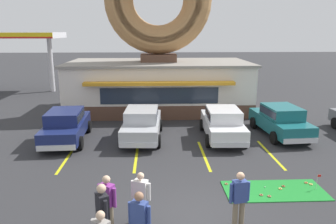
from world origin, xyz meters
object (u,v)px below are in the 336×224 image
at_px(pedestrian_leather_jacket_man, 239,198).
at_px(car_navy, 66,124).
at_px(pedestrian_blue_sweater_man, 140,221).
at_px(car_silver, 142,122).
at_px(car_teal, 280,119).
at_px(putting_flag_pin, 318,178).
at_px(pedestrian_beanie_man, 141,196).
at_px(pedestrian_clipboard_woman, 103,213).
at_px(golf_ball, 265,187).
at_px(pedestrian_crossing_woman, 107,201).
at_px(trash_bin, 66,113).
at_px(car_white, 223,122).

bearing_deg(pedestrian_leather_jacket_man, car_navy, 130.66).
bearing_deg(car_navy, pedestrian_blue_sweater_man, -65.55).
bearing_deg(car_silver, car_teal, 2.12).
height_order(putting_flag_pin, pedestrian_beanie_man, pedestrian_beanie_man).
xyz_separation_m(car_silver, pedestrian_clipboard_woman, (-0.67, -8.70, 0.11)).
distance_m(golf_ball, pedestrian_crossing_woman, 5.71).
bearing_deg(trash_bin, golf_ball, -45.46).
bearing_deg(car_navy, car_teal, 2.44).
relative_size(pedestrian_beanie_man, trash_bin, 1.59).
bearing_deg(pedestrian_beanie_man, pedestrian_clipboard_woman, -129.92).
relative_size(pedestrian_blue_sweater_man, pedestrian_crossing_woman, 1.03).
xyz_separation_m(car_silver, trash_bin, (-4.81, 3.76, -0.37)).
bearing_deg(car_white, car_silver, 178.08).
bearing_deg(trash_bin, putting_flag_pin, -41.07).
xyz_separation_m(golf_ball, pedestrian_clipboard_woman, (-5.16, -3.02, 0.93)).
xyz_separation_m(golf_ball, pedestrian_blue_sweater_man, (-4.23, -3.36, 0.90)).
height_order(putting_flag_pin, pedestrian_crossing_woman, pedestrian_crossing_woman).
distance_m(golf_ball, trash_bin, 13.26).
bearing_deg(pedestrian_blue_sweater_man, pedestrian_clipboard_woman, 159.59).
bearing_deg(pedestrian_crossing_woman, car_navy, 111.74).
relative_size(putting_flag_pin, pedestrian_blue_sweater_man, 0.32).
xyz_separation_m(car_teal, pedestrian_clipboard_woman, (-7.92, -8.97, 0.11)).
bearing_deg(putting_flag_pin, pedestrian_clipboard_woman, -157.84).
relative_size(car_teal, car_silver, 1.01).
xyz_separation_m(putting_flag_pin, pedestrian_clipboard_woman, (-6.93, -2.82, 0.54)).
height_order(car_teal, pedestrian_crossing_woman, pedestrian_crossing_woman).
relative_size(pedestrian_blue_sweater_man, pedestrian_clipboard_woman, 0.97).
bearing_deg(pedestrian_beanie_man, pedestrian_leather_jacket_man, -8.07).
height_order(car_navy, pedestrian_blue_sweater_man, pedestrian_blue_sweater_man).
bearing_deg(car_white, pedestrian_blue_sweater_man, -113.39).
bearing_deg(pedestrian_crossing_woman, pedestrian_blue_sweater_man, -48.81).
relative_size(car_teal, pedestrian_beanie_man, 3.01).
distance_m(pedestrian_beanie_man, trash_bin, 12.46).
relative_size(car_white, pedestrian_blue_sweater_man, 2.71).
xyz_separation_m(car_teal, pedestrian_blue_sweater_man, (-7.00, -9.32, 0.08)).
height_order(car_silver, trash_bin, car_silver).
relative_size(golf_ball, pedestrian_leather_jacket_man, 0.02).
bearing_deg(golf_ball, pedestrian_blue_sweater_man, -141.51).
height_order(putting_flag_pin, pedestrian_leather_jacket_man, pedestrian_leather_jacket_man).
xyz_separation_m(car_navy, car_silver, (3.77, 0.20, 0.00)).
distance_m(putting_flag_pin, pedestrian_crossing_woman, 7.25).
bearing_deg(pedestrian_beanie_man, pedestrian_blue_sweater_man, -89.07).
bearing_deg(trash_bin, car_teal, -16.16).
bearing_deg(car_teal, pedestrian_crossing_woman, -133.70).
relative_size(car_white, pedestrian_crossing_woman, 2.79).
relative_size(car_silver, pedestrian_crossing_woman, 2.80).
distance_m(putting_flag_pin, car_navy, 11.53).
height_order(pedestrian_beanie_man, trash_bin, pedestrian_beanie_man).
distance_m(pedestrian_leather_jacket_man, pedestrian_crossing_woman, 3.59).
distance_m(pedestrian_crossing_woman, trash_bin, 12.49).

